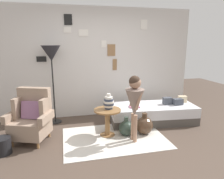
{
  "coord_description": "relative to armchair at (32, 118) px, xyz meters",
  "views": [
    {
      "loc": [
        -0.81,
        -3.02,
        1.79
      ],
      "look_at": [
        0.15,
        0.95,
        0.85
      ],
      "focal_mm": 33.08,
      "sensor_mm": 36.0,
      "label": 1
    }
  ],
  "objects": [
    {
      "name": "pillow_mid",
      "position": [
        3.11,
        0.2,
        0.03
      ],
      "size": [
        0.22,
        0.13,
        0.14
      ],
      "primitive_type": "cube",
      "rotation": [
        0.0,
        0.0,
        0.03
      ],
      "color": "#474C56",
      "rests_on": "daybed"
    },
    {
      "name": "rug",
      "position": [
        1.49,
        -0.29,
        -0.43
      ],
      "size": [
        1.91,
        1.33,
        0.01
      ],
      "primitive_type": "cube",
      "color": "silver",
      "rests_on": "ground"
    },
    {
      "name": "gallery_wall",
      "position": [
        1.41,
        1.16,
        0.86
      ],
      "size": [
        4.8,
        0.12,
        2.6
      ],
      "color": "silver",
      "rests_on": "ground"
    },
    {
      "name": "vase_striped",
      "position": [
        1.43,
        -0.1,
        0.22
      ],
      "size": [
        0.2,
        0.2,
        0.3
      ],
      "color": "#2D384C",
      "rests_on": "side_table"
    },
    {
      "name": "book_on_daybed",
      "position": [
        2.08,
        0.26,
        -0.02
      ],
      "size": [
        0.23,
        0.18,
        0.03
      ],
      "primitive_type": "cube",
      "rotation": [
        0.0,
        0.0,
        -0.09
      ],
      "color": "#CA7497",
      "rests_on": "daybed"
    },
    {
      "name": "pillow_back",
      "position": [
        2.89,
        0.3,
        0.04
      ],
      "size": [
        0.19,
        0.12,
        0.16
      ],
      "primitive_type": "cube",
      "rotation": [
        0.0,
        0.0,
        -0.01
      ],
      "color": "#474C56",
      "rests_on": "daybed"
    },
    {
      "name": "magazine_basket",
      "position": [
        -0.42,
        -0.42,
        -0.3
      ],
      "size": [
        0.28,
        0.28,
        0.28
      ],
      "primitive_type": "cylinder",
      "color": "black",
      "rests_on": "ground"
    },
    {
      "name": "floor_lamp",
      "position": [
        0.38,
        0.81,
        1.06
      ],
      "size": [
        0.41,
        0.41,
        1.72
      ],
      "color": "black",
      "rests_on": "ground"
    },
    {
      "name": "person_child",
      "position": [
        1.81,
        -0.49,
        0.36
      ],
      "size": [
        0.34,
        0.34,
        1.23
      ],
      "color": "#A37A60",
      "rests_on": "ground"
    },
    {
      "name": "pillow_head",
      "position": [
        3.32,
        0.38,
        0.03
      ],
      "size": [
        0.21,
        0.16,
        0.15
      ],
      "primitive_type": "cube",
      "rotation": [
        0.0,
        0.0,
        -0.22
      ],
      "color": "beige",
      "rests_on": "daybed"
    },
    {
      "name": "demijohn_far",
      "position": [
        2.12,
        -0.24,
        -0.26
      ],
      "size": [
        0.35,
        0.35,
        0.43
      ],
      "color": "#473323",
      "rests_on": "ground"
    },
    {
      "name": "ground_plane",
      "position": [
        1.41,
        -0.79,
        -0.44
      ],
      "size": [
        12.0,
        12.0,
        0.0
      ],
      "primitive_type": "plane",
      "color": "#4C3D33"
    },
    {
      "name": "armchair",
      "position": [
        0.0,
        0.0,
        0.0
      ],
      "size": [
        0.88,
        0.78,
        0.97
      ],
      "color": "#9E7042",
      "rests_on": "ground"
    },
    {
      "name": "demijohn_near",
      "position": [
        1.75,
        -0.23,
        -0.29
      ],
      "size": [
        0.3,
        0.3,
        0.38
      ],
      "color": "#2D3D33",
      "rests_on": "ground"
    },
    {
      "name": "side_table",
      "position": [
        1.39,
        -0.14,
        -0.06
      ],
      "size": [
        0.52,
        0.52,
        0.53
      ],
      "color": "olive",
      "rests_on": "ground"
    },
    {
      "name": "daybed",
      "position": [
        2.55,
        0.32,
        -0.24
      ],
      "size": [
        1.97,
        0.98,
        0.4
      ],
      "color": "#4C4742",
      "rests_on": "ground"
    }
  ]
}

